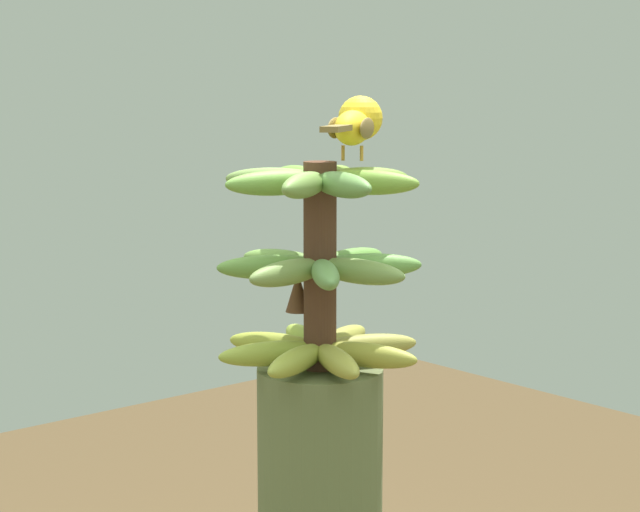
% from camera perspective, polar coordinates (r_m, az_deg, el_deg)
% --- Properties ---
extents(banana_bunch, '(0.30, 0.30, 0.30)m').
position_cam_1_polar(banana_bunch, '(1.63, -0.02, -0.54)').
color(banana_bunch, '#4C2D1E').
rests_on(banana_bunch, banana_tree).
extents(perched_bird, '(0.15, 0.21, 0.09)m').
position_cam_1_polar(perched_bird, '(1.64, 1.82, 6.68)').
color(perched_bird, '#C68933').
rests_on(perched_bird, banana_bunch).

